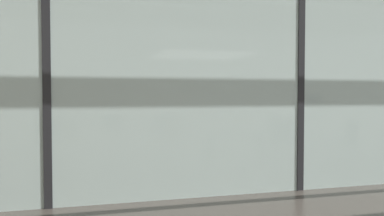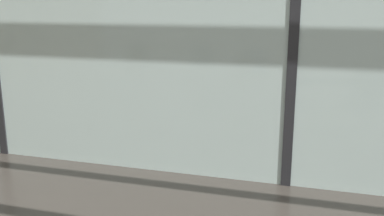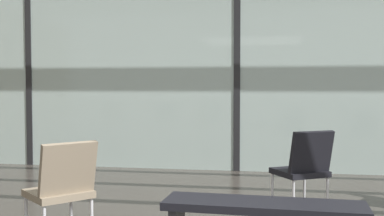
{
  "view_description": "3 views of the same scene",
  "coord_description": "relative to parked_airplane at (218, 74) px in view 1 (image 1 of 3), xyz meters",
  "views": [
    {
      "loc": [
        -2.97,
        0.2,
        1.41
      ],
      "look_at": [
        -1.7,
        4.98,
        1.24
      ],
      "focal_mm": 35.43,
      "sensor_mm": 36.0,
      "label": 1
    },
    {
      "loc": [
        0.23,
        0.84,
        1.88
      ],
      "look_at": [
        -1.18,
        5.69,
        0.63
      ],
      "focal_mm": 40.49,
      "sensor_mm": 36.0,
      "label": 2
    },
    {
      "loc": [
        0.58,
        -2.29,
        1.33
      ],
      "look_at": [
        -0.54,
        4.19,
        1.03
      ],
      "focal_mm": 44.66,
      "sensor_mm": 36.0,
      "label": 3
    }
  ],
  "objects": [
    {
      "name": "window_mullion_1",
      "position": [
        -0.6,
        -5.51,
        -0.25
      ],
      "size": [
        0.1,
        0.12,
        3.56
      ],
      "primitive_type": "cube",
      "color": "black",
      "rests_on": "ground"
    },
    {
      "name": "glass_curtain_wall",
      "position": [
        -0.6,
        -5.51,
        -0.25
      ],
      "size": [
        14.0,
        0.08,
        3.56
      ],
      "primitive_type": "cube",
      "color": "#A3B7B2",
      "rests_on": "ground"
    },
    {
      "name": "window_mullion_0",
      "position": [
        -4.1,
        -5.51,
        -0.25
      ],
      "size": [
        0.1,
        0.12,
        3.56
      ],
      "primitive_type": "cube",
      "color": "black",
      "rests_on": "ground"
    },
    {
      "name": "parked_airplane",
      "position": [
        0.0,
        0.0,
        0.0
      ],
      "size": [
        10.86,
        4.06,
        4.06
      ],
      "color": "#B2BCD6",
      "rests_on": "ground"
    }
  ]
}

